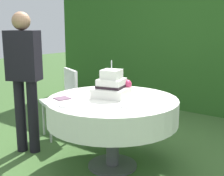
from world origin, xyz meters
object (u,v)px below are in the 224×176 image
serving_plate_right (126,106)px  standing_person (24,73)px  serving_plate_near (64,105)px  wedding_cake (112,86)px  serving_plate_left (152,93)px  cake_table (112,110)px  garden_chair (64,96)px  napkin_stack (62,98)px  serving_plate_far (89,90)px

serving_plate_right → standing_person: bearing=-175.6°
serving_plate_near → wedding_cake: bearing=76.5°
serving_plate_near → serving_plate_left: (0.39, 0.93, 0.00)m
cake_table → wedding_cake: size_ratio=3.32×
garden_chair → standing_person: standing_person is taller
wedding_cake → napkin_stack: 0.52m
serving_plate_right → serving_plate_near: bearing=-146.5°
wedding_cake → serving_plate_left: size_ratio=3.49×
cake_table → garden_chair: garden_chair is taller
cake_table → napkin_stack: bearing=-141.9°
serving_plate_far → napkin_stack: bearing=-84.2°
serving_plate_near → garden_chair: size_ratio=0.14×
serving_plate_left → serving_plate_right: (0.08, -0.62, 0.00)m
garden_chair → serving_plate_far: bearing=-17.1°
cake_table → serving_plate_left: bearing=64.8°
napkin_stack → standing_person: standing_person is taller
wedding_cake → standing_person: bearing=-160.5°
serving_plate_far → napkin_stack: serving_plate_far is taller
serving_plate_left → garden_chair: garden_chair is taller
wedding_cake → serving_plate_near: size_ratio=3.28×
napkin_stack → garden_chair: (-0.65, 0.65, -0.20)m
cake_table → serving_plate_near: bearing=-110.6°
garden_chair → standing_person: 0.73m
serving_plate_far → garden_chair: 0.66m
wedding_cake → garden_chair: wedding_cake is taller
garden_chair → serving_plate_right: bearing=-21.2°
serving_plate_left → serving_plate_right: size_ratio=0.95×
cake_table → napkin_stack: size_ratio=9.38×
serving_plate_far → cake_table: bearing=-19.1°
napkin_stack → wedding_cake: bearing=47.3°
cake_table → serving_plate_far: 0.49m
serving_plate_far → serving_plate_near: bearing=-68.0°
wedding_cake → napkin_stack: bearing=-132.7°
serving_plate_left → serving_plate_right: 0.63m
serving_plate_near → serving_plate_far: same height
cake_table → serving_plate_near: (-0.18, -0.49, 0.13)m
standing_person → garden_chair: bearing=92.2°
cake_table → serving_plate_far: size_ratio=11.68×
serving_plate_right → standing_person: 1.33m
serving_plate_right → garden_chair: garden_chair is taller
serving_plate_far → serving_plate_right: 0.80m
serving_plate_near → serving_plate_right: (0.47, 0.31, 0.00)m
serving_plate_left → serving_plate_right: same height
cake_table → standing_person: size_ratio=0.83×
serving_plate_far → serving_plate_left: (0.65, 0.29, 0.00)m
serving_plate_near → serving_plate_far: size_ratio=1.08×
wedding_cake → standing_person: (-0.97, -0.34, 0.09)m
wedding_cake → serving_plate_near: (-0.13, -0.55, -0.10)m
cake_table → napkin_stack: (-0.40, -0.31, 0.13)m
serving_plate_far → serving_plate_left: same height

